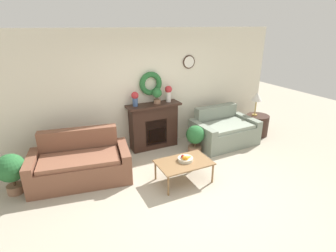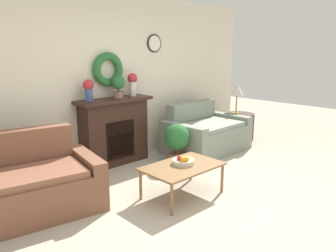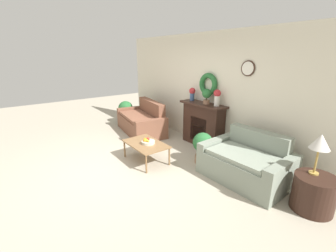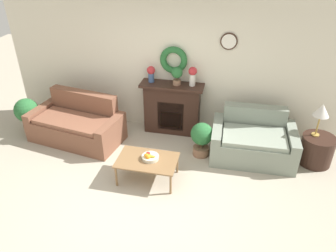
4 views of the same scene
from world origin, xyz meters
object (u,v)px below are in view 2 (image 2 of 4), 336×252
object	(u,v)px
loveseat_right	(206,134)
fruit_bowl	(183,161)
vase_on_mantel_left	(88,88)
couch_left	(16,188)
table_lamp	(237,90)
vase_on_mantel_right	(133,83)
coffee_table	(183,168)
potted_plant_on_mantel	(118,84)
potted_plant_floor_by_loveseat	(177,141)
fireplace	(114,131)
side_table_by_loveseat	(240,126)

from	to	relation	value
loveseat_right	fruit_bowl	bearing A→B (deg)	-149.29
fruit_bowl	vase_on_mantel_left	xyz separation A→B (m)	(-0.38, 1.59, 0.81)
couch_left	fruit_bowl	distance (m)	1.96
loveseat_right	fruit_bowl	xyz separation A→B (m)	(-1.67, -1.06, 0.14)
table_lamp	vase_on_mantel_right	xyz separation A→B (m)	(-2.29, 0.46, 0.27)
couch_left	coffee_table	world-z (taller)	couch_left
potted_plant_on_mantel	potted_plant_floor_by_loveseat	xyz separation A→B (m)	(0.61, -0.70, -0.90)
coffee_table	table_lamp	world-z (taller)	table_lamp
loveseat_right	vase_on_mantel_right	world-z (taller)	vase_on_mantel_right
table_lamp	fireplace	bearing A→B (deg)	170.46
coffee_table	vase_on_mantel_left	size ratio (longest dim) A/B	3.08
fruit_bowl	loveseat_right	bearing A→B (deg)	32.24
fireplace	vase_on_mantel_left	bearing A→B (deg)	179.25
loveseat_right	coffee_table	xyz separation A→B (m)	(-1.71, -1.08, 0.06)
loveseat_right	potted_plant_floor_by_loveseat	size ratio (longest dim) A/B	2.29
fireplace	table_lamp	size ratio (longest dim) A/B	2.04
fireplace	potted_plant_on_mantel	bearing A→B (deg)	-8.83
fruit_bowl	vase_on_mantel_left	size ratio (longest dim) A/B	0.88
side_table_by_loveseat	coffee_table	bearing A→B (deg)	-158.74
couch_left	vase_on_mantel_left	xyz separation A→B (m)	(1.36, 0.70, 0.94)
loveseat_right	coffee_table	bearing A→B (deg)	-149.34
fireplace	table_lamp	bearing A→B (deg)	-9.54
table_lamp	fruit_bowl	bearing A→B (deg)	-157.32
couch_left	fruit_bowl	bearing A→B (deg)	-17.68
couch_left	fruit_bowl	xyz separation A→B (m)	(1.74, -0.90, 0.13)
fruit_bowl	side_table_by_loveseat	distance (m)	3.00
loveseat_right	vase_on_mantel_right	bearing A→B (deg)	155.14
fireplace	vase_on_mantel_left	size ratio (longest dim) A/B	3.86
loveseat_right	potted_plant_on_mantel	distance (m)	1.89
loveseat_right	potted_plant_floor_by_loveseat	bearing A→B (deg)	-170.30
loveseat_right	vase_on_mantel_right	size ratio (longest dim) A/B	4.06
fireplace	potted_plant_floor_by_loveseat	distance (m)	1.02
side_table_by_loveseat	potted_plant_on_mantel	distance (m)	2.89
couch_left	potted_plant_floor_by_loveseat	bearing A→B (deg)	9.00
vase_on_mantel_left	fruit_bowl	bearing A→B (deg)	-76.54
vase_on_mantel_left	vase_on_mantel_right	size ratio (longest dim) A/B	0.86
side_table_by_loveseat	vase_on_mantel_right	size ratio (longest dim) A/B	1.54
fireplace	potted_plant_on_mantel	size ratio (longest dim) A/B	3.49
vase_on_mantel_right	coffee_table	bearing A→B (deg)	-106.23
fireplace	loveseat_right	xyz separation A→B (m)	(1.63, -0.53, -0.23)
couch_left	side_table_by_loveseat	bearing A→B (deg)	11.84
fruit_bowl	side_table_by_loveseat	world-z (taller)	side_table_by_loveseat
loveseat_right	fruit_bowl	distance (m)	1.98
vase_on_mantel_left	potted_plant_floor_by_loveseat	distance (m)	1.60
fruit_bowl	potted_plant_on_mantel	world-z (taller)	potted_plant_on_mantel
loveseat_right	fireplace	bearing A→B (deg)	160.47
potted_plant_on_mantel	side_table_by_loveseat	bearing A→B (deg)	-10.51
fruit_bowl	table_lamp	world-z (taller)	table_lamp
side_table_by_loveseat	vase_on_mantel_right	world-z (taller)	vase_on_mantel_right
loveseat_right	vase_on_mantel_left	distance (m)	2.33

